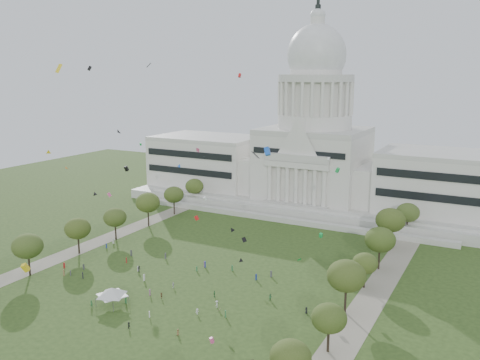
# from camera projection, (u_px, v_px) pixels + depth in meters

# --- Properties ---
(ground) EXTENTS (400.00, 400.00, 0.00)m
(ground) POSITION_uv_depth(u_px,v_px,m) (158.00, 303.00, 130.70)
(ground) COLOR #2D4519
(ground) RESTS_ON ground
(capitol) EXTENTS (160.00, 64.50, 91.30)m
(capitol) POSITION_uv_depth(u_px,v_px,m) (313.00, 156.00, 224.08)
(capitol) COLOR #BAB9AF
(capitol) RESTS_ON ground
(path_left) EXTENTS (8.00, 160.00, 0.04)m
(path_left) POSITION_uv_depth(u_px,v_px,m) (100.00, 241.00, 178.75)
(path_left) COLOR gray
(path_left) RESTS_ON ground
(path_right) EXTENTS (8.00, 160.00, 0.04)m
(path_right) POSITION_uv_depth(u_px,v_px,m) (373.00, 296.00, 134.40)
(path_right) COLOR gray
(path_right) RESTS_ON ground
(row_tree_r_0) EXTENTS (7.67, 7.67, 10.91)m
(row_tree_r_0) POSITION_uv_depth(u_px,v_px,m) (291.00, 357.00, 91.45)
(row_tree_r_0) COLOR black
(row_tree_r_0) RESTS_ON ground
(row_tree_l_1) EXTENTS (8.86, 8.86, 12.59)m
(row_tree_l_1) POSITION_uv_depth(u_px,v_px,m) (28.00, 246.00, 146.66)
(row_tree_l_1) COLOR black
(row_tree_l_1) RESTS_ON ground
(row_tree_r_1) EXTENTS (7.58, 7.58, 10.78)m
(row_tree_r_1) POSITION_uv_depth(u_px,v_px,m) (329.00, 318.00, 106.26)
(row_tree_r_1) COLOR black
(row_tree_r_1) RESTS_ON ground
(row_tree_l_2) EXTENTS (8.42, 8.42, 11.97)m
(row_tree_l_2) POSITION_uv_depth(u_px,v_px,m) (78.00, 229.00, 164.68)
(row_tree_l_2) COLOR black
(row_tree_l_2) RESTS_ON ground
(row_tree_r_2) EXTENTS (9.55, 9.55, 13.58)m
(row_tree_r_2) POSITION_uv_depth(u_px,v_px,m) (346.00, 276.00, 123.34)
(row_tree_r_2) COLOR black
(row_tree_r_2) RESTS_ON ground
(row_tree_l_3) EXTENTS (8.12, 8.12, 11.55)m
(row_tree_l_3) POSITION_uv_depth(u_px,v_px,m) (115.00, 217.00, 178.63)
(row_tree_l_3) COLOR black
(row_tree_l_3) RESTS_ON ground
(row_tree_r_3) EXTENTS (7.01, 7.01, 9.98)m
(row_tree_r_3) POSITION_uv_depth(u_px,v_px,m) (365.00, 263.00, 138.47)
(row_tree_r_3) COLOR black
(row_tree_r_3) RESTS_ON ground
(row_tree_l_4) EXTENTS (9.29, 9.29, 13.21)m
(row_tree_l_4) POSITION_uv_depth(u_px,v_px,m) (148.00, 203.00, 194.34)
(row_tree_l_4) COLOR black
(row_tree_l_4) RESTS_ON ground
(row_tree_r_4) EXTENTS (9.19, 9.19, 13.06)m
(row_tree_r_4) POSITION_uv_depth(u_px,v_px,m) (380.00, 240.00, 151.27)
(row_tree_r_4) COLOR black
(row_tree_r_4) RESTS_ON ground
(row_tree_l_5) EXTENTS (8.33, 8.33, 11.85)m
(row_tree_l_5) POSITION_uv_depth(u_px,v_px,m) (174.00, 195.00, 211.10)
(row_tree_l_5) COLOR black
(row_tree_l_5) RESTS_ON ground
(row_tree_r_5) EXTENTS (9.82, 9.82, 13.96)m
(row_tree_r_5) POSITION_uv_depth(u_px,v_px,m) (390.00, 220.00, 169.11)
(row_tree_r_5) COLOR black
(row_tree_r_5) RESTS_ON ground
(row_tree_l_6) EXTENTS (8.19, 8.19, 11.64)m
(row_tree_l_6) POSITION_uv_depth(u_px,v_px,m) (194.00, 186.00, 227.53)
(row_tree_l_6) COLOR black
(row_tree_l_6) RESTS_ON ground
(row_tree_r_6) EXTENTS (8.42, 8.42, 11.97)m
(row_tree_r_6) POSITION_uv_depth(u_px,v_px,m) (408.00, 213.00, 183.73)
(row_tree_r_6) COLOR black
(row_tree_r_6) RESTS_ON ground
(event_tent) EXTENTS (11.45, 11.45, 4.83)m
(event_tent) POSITION_uv_depth(u_px,v_px,m) (112.00, 291.00, 128.65)
(event_tent) COLOR #4C4C4C
(event_tent) RESTS_ON ground
(person_0) EXTENTS (0.95, 0.79, 1.66)m
(person_0) POSITION_uv_depth(u_px,v_px,m) (306.00, 310.00, 124.80)
(person_0) COLOR #26262B
(person_0) RESTS_ON ground
(person_2) EXTENTS (1.06, 1.05, 1.89)m
(person_2) POSITION_uv_depth(u_px,v_px,m) (270.00, 297.00, 131.63)
(person_2) COLOR #33723F
(person_2) RESTS_ON ground
(person_3) EXTENTS (0.76, 1.27, 1.86)m
(person_3) POSITION_uv_depth(u_px,v_px,m) (217.00, 304.00, 127.86)
(person_3) COLOR silver
(person_3) RESTS_ON ground
(person_4) EXTENTS (0.67, 1.08, 1.75)m
(person_4) POSITION_uv_depth(u_px,v_px,m) (173.00, 285.00, 139.64)
(person_4) COLOR silver
(person_4) RESTS_ON ground
(person_5) EXTENTS (1.37, 1.52, 1.59)m
(person_5) POSITION_uv_depth(u_px,v_px,m) (161.00, 295.00, 133.22)
(person_5) COLOR olive
(person_5) RESTS_ON ground
(person_6) EXTENTS (0.57, 0.79, 1.49)m
(person_6) POSITION_uv_depth(u_px,v_px,m) (178.00, 332.00, 114.42)
(person_6) COLOR olive
(person_6) RESTS_ON ground
(person_7) EXTENTS (0.77, 0.63, 1.86)m
(person_7) POSITION_uv_depth(u_px,v_px,m) (91.00, 304.00, 128.13)
(person_7) COLOR #33723F
(person_7) RESTS_ON ground
(person_8) EXTENTS (1.09, 1.02, 1.92)m
(person_8) POSITION_uv_depth(u_px,v_px,m) (139.00, 269.00, 150.79)
(person_8) COLOR #26262B
(person_8) RESTS_ON ground
(person_9) EXTENTS (0.71, 1.08, 1.54)m
(person_9) POSITION_uv_depth(u_px,v_px,m) (197.00, 311.00, 124.25)
(person_9) COLOR silver
(person_9) RESTS_ON ground
(person_10) EXTENTS (0.92, 1.16, 1.75)m
(person_10) POSITION_uv_depth(u_px,v_px,m) (214.00, 294.00, 133.91)
(person_10) COLOR #33723F
(person_10) RESTS_ON ground
(person_11) EXTENTS (1.47, 1.43, 1.59)m
(person_11) POSITION_uv_depth(u_px,v_px,m) (129.00, 325.00, 117.36)
(person_11) COLOR #26262B
(person_11) RESTS_ON ground
(distant_crowd) EXTENTS (61.78, 38.06, 1.95)m
(distant_crowd) POSITION_uv_depth(u_px,v_px,m) (151.00, 270.00, 150.44)
(distant_crowd) COLOR #B21E1E
(distant_crowd) RESTS_ON ground
(kite_swarm) EXTENTS (84.13, 97.78, 58.00)m
(kite_swarm) POSITION_uv_depth(u_px,v_px,m) (159.00, 193.00, 130.16)
(kite_swarm) COLOR white
(kite_swarm) RESTS_ON ground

